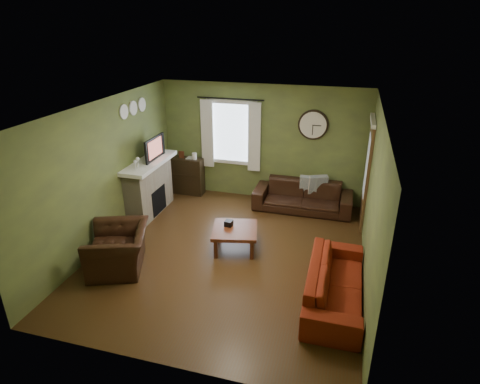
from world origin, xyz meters
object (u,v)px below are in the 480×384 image
(sofa_red, at_px, (335,283))
(coffee_table, at_px, (235,239))
(sofa_brown, at_px, (303,196))
(armchair, at_px, (119,249))
(bookshelf, at_px, (188,176))

(sofa_red, height_order, coffee_table, sofa_red)
(sofa_brown, distance_m, armchair, 4.05)
(armchair, xyz_separation_m, coffee_table, (1.71, 1.07, -0.14))
(armchair, distance_m, coffee_table, 2.02)
(sofa_brown, distance_m, sofa_red, 3.08)
(sofa_brown, bearing_deg, armchair, -131.24)
(bookshelf, relative_size, armchair, 0.81)
(bookshelf, bearing_deg, armchair, -88.73)
(bookshelf, xyz_separation_m, sofa_red, (3.60, -3.13, -0.14))
(bookshelf, distance_m, sofa_brown, 2.75)
(bookshelf, xyz_separation_m, sofa_brown, (2.74, -0.17, -0.13))
(armchair, bearing_deg, bookshelf, 160.07)
(bookshelf, height_order, coffee_table, bookshelf)
(bookshelf, relative_size, coffee_table, 1.11)
(sofa_brown, relative_size, sofa_red, 1.04)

